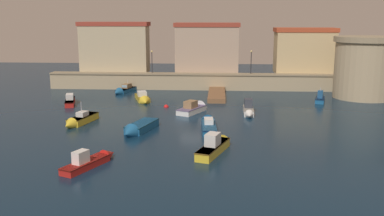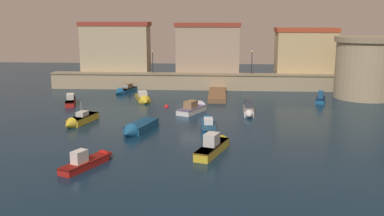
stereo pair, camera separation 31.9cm
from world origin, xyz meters
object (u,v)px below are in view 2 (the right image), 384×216
object	(u,v)px
moored_boat_9	(215,145)
moored_boat_10	(71,100)
fortress_tower	(366,67)
mooring_buoy_0	(166,107)
quay_lamp_1	(252,59)
moored_boat_2	(125,90)
moored_boat_11	(137,128)
moored_boat_6	(321,98)
moored_boat_1	(249,110)
moored_boat_5	(79,120)
moored_boat_3	(208,124)
moored_boat_8	(143,98)
quay_lamp_0	(153,58)
moored_boat_7	(195,108)

from	to	relation	value
moored_boat_9	moored_boat_10	world-z (taller)	moored_boat_9
fortress_tower	mooring_buoy_0	distance (m)	30.58
fortress_tower	quay_lamp_1	distance (m)	17.60
moored_boat_2	moored_boat_11	xyz separation A→B (m)	(6.92, -24.77, 0.05)
quay_lamp_1	fortress_tower	bearing A→B (deg)	-20.23
moored_boat_2	moored_boat_9	size ratio (longest dim) A/B	0.95
moored_boat_9	moored_boat_11	distance (m)	10.41
moored_boat_10	moored_boat_6	bearing A→B (deg)	-101.00
fortress_tower	moored_boat_1	bearing A→B (deg)	-144.61
moored_boat_6	moored_boat_9	size ratio (longest dim) A/B	0.61
quay_lamp_1	moored_boat_5	xyz separation A→B (m)	(-21.11, -25.20, -4.82)
moored_boat_3	moored_boat_5	size ratio (longest dim) A/B	1.15
moored_boat_5	moored_boat_6	world-z (taller)	moored_boat_5
moored_boat_8	moored_boat_9	world-z (taller)	moored_boat_9
quay_lamp_1	moored_boat_10	bearing A→B (deg)	-153.42
moored_boat_5	moored_boat_10	bearing A→B (deg)	-143.57
fortress_tower	moored_boat_11	distance (m)	37.80
fortress_tower	moored_boat_11	world-z (taller)	fortress_tower
moored_boat_1	moored_boat_8	bearing A→B (deg)	-117.25
moored_boat_5	moored_boat_8	distance (m)	15.06
quay_lamp_0	mooring_buoy_0	size ratio (longest dim) A/B	5.66
moored_boat_2	moored_boat_5	world-z (taller)	moored_boat_5
fortress_tower	moored_boat_1	size ratio (longest dim) A/B	1.78
quay_lamp_1	moored_boat_10	world-z (taller)	quay_lamp_1
quay_lamp_0	moored_boat_9	size ratio (longest dim) A/B	0.53
moored_boat_6	mooring_buoy_0	size ratio (longest dim) A/B	6.53
moored_boat_1	moored_boat_9	size ratio (longest dim) A/B	0.74
quay_lamp_0	moored_boat_3	distance (m)	28.03
moored_boat_3	moored_boat_8	distance (m)	17.73
moored_boat_8	moored_boat_10	world-z (taller)	moored_boat_10
moored_boat_5	moored_boat_11	xyz separation A→B (m)	(7.35, -3.11, -0.03)
moored_boat_3	moored_boat_1	bearing A→B (deg)	-39.75
moored_boat_6	moored_boat_11	bearing A→B (deg)	144.23
moored_boat_1	moored_boat_8	distance (m)	16.78
moored_boat_8	moored_boat_10	xyz separation A→B (m)	(-10.07, -2.23, 0.09)
moored_boat_2	moored_boat_11	distance (m)	25.72
quay_lamp_1	moored_boat_9	bearing A→B (deg)	-98.90
moored_boat_7	mooring_buoy_0	size ratio (longest dim) A/B	9.26
moored_boat_9	moored_boat_8	bearing A→B (deg)	43.49
moored_boat_1	moored_boat_3	world-z (taller)	moored_boat_1
moored_boat_3	moored_boat_6	xyz separation A→B (m)	(15.76, 16.05, 0.11)
moored_boat_5	moored_boat_9	xyz separation A→B (m)	(15.70, -9.33, 0.12)
moored_boat_3	moored_boat_10	world-z (taller)	moored_boat_10
moored_boat_6	mooring_buoy_0	world-z (taller)	moored_boat_6
moored_boat_8	moored_boat_6	bearing A→B (deg)	75.45
fortress_tower	quay_lamp_1	size ratio (longest dim) A/B	2.45
moored_boat_3	moored_boat_7	world-z (taller)	moored_boat_7
moored_boat_3	moored_boat_9	size ratio (longest dim) A/B	1.01
moored_boat_11	moored_boat_5	bearing A→B (deg)	-96.98
moored_boat_2	moored_boat_10	size ratio (longest dim) A/B	0.99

